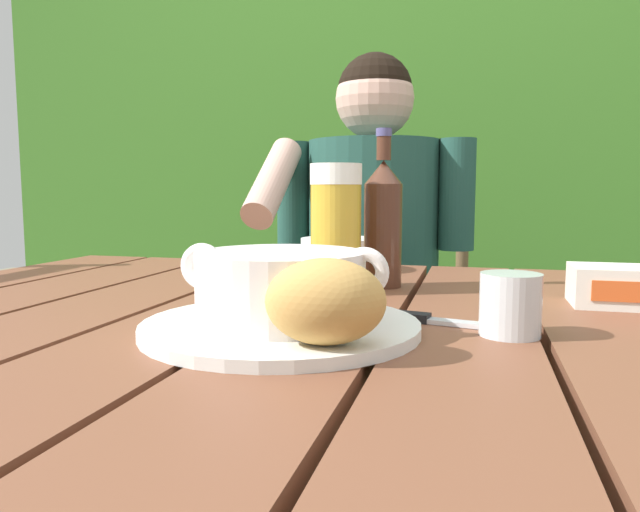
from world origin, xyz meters
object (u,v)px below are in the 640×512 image
at_px(beer_glass, 336,228).
at_px(butter_tub, 619,286).
at_px(soup_bowl, 281,285).
at_px(diner_bowl, 340,254).
at_px(bread_roll, 326,301).
at_px(water_glass_small, 510,305).
at_px(table_knife, 426,319).
at_px(serving_plate, 281,327).
at_px(chair_near_diner, 382,338).
at_px(person_eating, 369,260).
at_px(beer_bottle, 383,221).

xyz_separation_m(beer_glass, butter_tub, (0.37, -0.01, -0.07)).
xyz_separation_m(soup_bowl, diner_bowl, (-0.05, 0.49, -0.02)).
distance_m(bread_roll, water_glass_small, 0.21).
relative_size(butter_tub, table_knife, 0.68).
xyz_separation_m(soup_bowl, water_glass_small, (0.23, 0.05, -0.02)).
distance_m(serving_plate, water_glass_small, 0.24).
distance_m(chair_near_diner, butter_tub, 0.94).
bearing_deg(person_eating, beer_bottle, -77.98).
relative_size(serving_plate, beer_bottle, 1.21).
bearing_deg(bread_roll, diner_bowl, 101.49).
height_order(person_eating, soup_bowl, person_eating).
bearing_deg(bread_roll, soup_bowl, 130.60).
bearing_deg(diner_bowl, person_eating, 90.49).
relative_size(person_eating, diner_bowl, 8.37).
bearing_deg(beer_glass, diner_bowl, 101.41).
height_order(beer_glass, diner_bowl, beer_glass).
height_order(bread_roll, butter_tub, bread_roll).
bearing_deg(table_knife, beer_bottle, 109.86).
bearing_deg(beer_bottle, diner_bowl, 121.70).
xyz_separation_m(butter_tub, table_knife, (-0.23, -0.16, -0.02)).
bearing_deg(serving_plate, table_knife, 30.30).
relative_size(serving_plate, butter_tub, 2.49).
distance_m(beer_bottle, water_glass_small, 0.33).
xyz_separation_m(person_eating, serving_plate, (0.05, -0.83, 0.03)).
distance_m(bread_roll, diner_bowl, 0.58).
bearing_deg(person_eating, water_glass_small, -70.34).
distance_m(water_glass_small, diner_bowl, 0.53).
height_order(serving_plate, soup_bowl, soup_bowl).
xyz_separation_m(serving_plate, bread_roll, (0.07, -0.08, 0.04)).
relative_size(serving_plate, table_knife, 1.69).
bearing_deg(soup_bowl, beer_glass, 90.05).
bearing_deg(person_eating, beer_glass, -84.94).
relative_size(water_glass_small, table_knife, 0.37).
height_order(bread_roll, beer_bottle, beer_bottle).
distance_m(serving_plate, butter_tub, 0.45).
relative_size(chair_near_diner, table_knife, 5.64).
xyz_separation_m(person_eating, diner_bowl, (0.00, -0.34, 0.05)).
bearing_deg(beer_bottle, water_glass_small, -57.97).
relative_size(chair_near_diner, butter_tub, 8.30).
bearing_deg(butter_tub, bread_roll, -133.32).
bearing_deg(butter_tub, water_glass_small, -125.81).
xyz_separation_m(soup_bowl, butter_tub, (0.37, 0.25, -0.02)).
bearing_deg(water_glass_small, beer_glass, 138.02).
xyz_separation_m(soup_bowl, bread_roll, (0.07, -0.08, 0.00)).
relative_size(person_eating, beer_glass, 6.54).
height_order(beer_bottle, butter_tub, beer_bottle).
distance_m(beer_bottle, diner_bowl, 0.21).
relative_size(beer_bottle, table_knife, 1.40).
bearing_deg(diner_bowl, butter_tub, -30.33).
bearing_deg(person_eating, bread_roll, -82.56).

